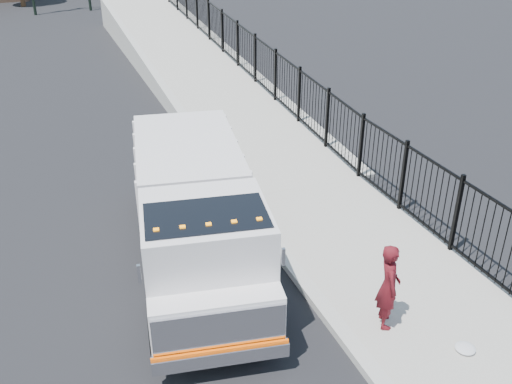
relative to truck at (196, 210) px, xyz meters
name	(u,v)px	position (x,y,z in m)	size (l,w,h in m)	color
ground	(306,289)	(1.80, -1.63, -1.37)	(120.00, 120.00, 0.00)	black
sidewalk	(447,325)	(3.73, -3.63, -1.31)	(3.55, 12.00, 0.12)	#9E998E
curb	(356,351)	(1.80, -3.63, -1.29)	(0.30, 12.00, 0.16)	#ADAAA3
ramp	(193,74)	(3.93, 14.37, -1.37)	(3.95, 24.00, 1.70)	#9E998E
iron_fence	(255,74)	(5.35, 10.37, -0.47)	(0.10, 28.00, 1.80)	black
truck	(196,210)	(0.00, 0.00, 0.00)	(3.42, 7.37, 2.43)	black
worker	(389,286)	(2.63, -3.20, -0.40)	(0.61, 0.40, 1.69)	#540F15
debris	(465,348)	(3.55, -4.33, -1.20)	(0.36, 0.36, 0.09)	silver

